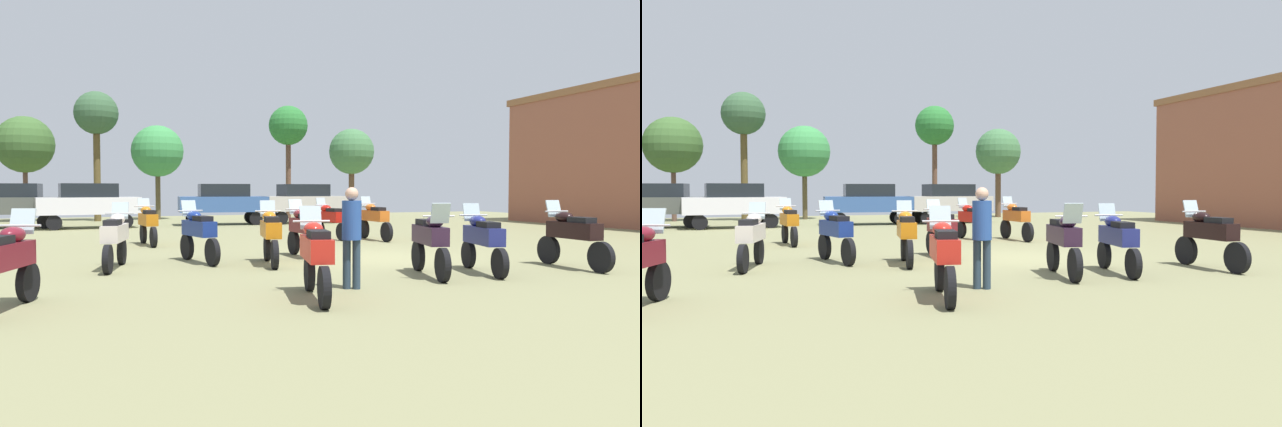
{
  "view_description": "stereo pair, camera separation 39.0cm",
  "coord_description": "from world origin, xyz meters",
  "views": [
    {
      "loc": [
        -6.63,
        -13.46,
        1.76
      ],
      "look_at": [
        0.97,
        6.49,
        0.88
      ],
      "focal_mm": 33.17,
      "sensor_mm": 36.0,
      "label": 1
    },
    {
      "loc": [
        -6.26,
        -13.6,
        1.76
      ],
      "look_at": [
        0.97,
        6.49,
        0.88
      ],
      "focal_mm": 33.17,
      "sensor_mm": 36.0,
      "label": 2
    }
  ],
  "objects": [
    {
      "name": "motorcycle_8",
      "position": [
        0.99,
        5.58,
        0.73
      ],
      "size": [
        0.71,
        2.05,
        1.44
      ],
      "rotation": [
        0.0,
        0.0,
        0.21
      ],
      "color": "black",
      "rests_on": "ground"
    },
    {
      "name": "tree_6",
      "position": [
        -3.24,
        21.67,
        3.93
      ],
      "size": [
        2.95,
        2.95,
        5.41
      ],
      "color": "brown",
      "rests_on": "ground"
    },
    {
      "name": "motorcycle_9",
      "position": [
        2.31,
        4.76,
        0.76
      ],
      "size": [
        0.62,
        2.31,
        1.49
      ],
      "rotation": [
        0.0,
        0.0,
        0.04
      ],
      "color": "black",
      "rests_on": "ground"
    },
    {
      "name": "car_2",
      "position": [
        -10.12,
        16.02,
        1.19
      ],
      "size": [
        4.42,
        2.1,
        2.0
      ],
      "rotation": [
        0.0,
        0.0,
        1.5
      ],
      "color": "black",
      "rests_on": "ground"
    },
    {
      "name": "car_3",
      "position": [
        -0.73,
        15.32,
        1.19
      ],
      "size": [
        4.41,
        2.08,
        2.0
      ],
      "rotation": [
        0.0,
        0.0,
        1.5
      ],
      "color": "black",
      "rests_on": "ground"
    },
    {
      "name": "motorcycle_5",
      "position": [
        0.89,
        -3.23,
        0.73
      ],
      "size": [
        0.78,
        2.2,
        1.44
      ],
      "rotation": [
        0.0,
        0.0,
        -0.24
      ],
      "color": "black",
      "rests_on": "ground"
    },
    {
      "name": "tree_2",
      "position": [
        -6.51,
        20.98,
        5.74
      ],
      "size": [
        2.32,
        2.32,
        7.05
      ],
      "color": "brown",
      "rests_on": "ground"
    },
    {
      "name": "person_1",
      "position": [
        -2.46,
        -4.08,
        1.06
      ],
      "size": [
        0.46,
        0.46,
        1.78
      ],
      "rotation": [
        0.0,
        0.0,
        2.66
      ],
      "color": "#263748",
      "rests_on": "ground"
    },
    {
      "name": "motorcycle_10",
      "position": [
        -1.66,
        0.74,
        0.74
      ],
      "size": [
        0.62,
        2.16,
        1.47
      ],
      "rotation": [
        0.0,
        0.0,
        0.04
      ],
      "color": "black",
      "rests_on": "ground"
    },
    {
      "name": "car_1",
      "position": [
        -6.91,
        14.77,
        1.19
      ],
      "size": [
        4.48,
        2.29,
        2.0
      ],
      "rotation": [
        0.0,
        0.0,
        1.69
      ],
      "color": "black",
      "rests_on": "ground"
    },
    {
      "name": "ground_plane",
      "position": [
        0.0,
        0.0,
        0.01
      ],
      "size": [
        44.0,
        52.0,
        0.02
      ],
      "color": "#7E7D54"
    },
    {
      "name": "tree_5",
      "position": [
        4.23,
        20.36,
        5.47
      ],
      "size": [
        2.34,
        2.34,
        6.73
      ],
      "color": "brown",
      "rests_on": "ground"
    },
    {
      "name": "motorcycle_6",
      "position": [
        -2.86,
        -0.36,
        0.74
      ],
      "size": [
        0.69,
        2.2,
        1.47
      ],
      "rotation": [
        0.0,
        0.0,
        -0.17
      ],
      "color": "black",
      "rests_on": "ground"
    },
    {
      "name": "tree_7",
      "position": [
        8.38,
        20.39,
        4.08
      ],
      "size": [
        2.83,
        2.83,
        5.51
      ],
      "color": "brown",
      "rests_on": "ground"
    },
    {
      "name": "motorcycle_1",
      "position": [
        -7.84,
        -4.08,
        0.73
      ],
      "size": [
        0.85,
        2.09,
        1.45
      ],
      "rotation": [
        0.0,
        0.0,
        -0.31
      ],
      "color": "black",
      "rests_on": "ground"
    },
    {
      "name": "motorcycle_2",
      "position": [
        -5.11,
        5.56,
        0.74
      ],
      "size": [
        0.63,
        2.19,
        1.46
      ],
      "rotation": [
        0.0,
        0.0,
        0.11
      ],
      "color": "black",
      "rests_on": "ground"
    },
    {
      "name": "motorcycle_3",
      "position": [
        -3.37,
        -4.74,
        0.74
      ],
      "size": [
        0.73,
        2.18,
        1.46
      ],
      "rotation": [
        0.0,
        0.0,
        -0.21
      ],
      "color": "black",
      "rests_on": "ground"
    },
    {
      "name": "motorcycle_4",
      "position": [
        3.2,
        -3.32,
        0.75
      ],
      "size": [
        0.62,
        2.26,
        1.49
      ],
      "rotation": [
        0.0,
        0.0,
        -0.04
      ],
      "color": "black",
      "rests_on": "ground"
    },
    {
      "name": "tree_3",
      "position": [
        -10.12,
        21.8,
        4.14
      ],
      "size": [
        3.03,
        3.03,
        5.65
      ],
      "color": "brown",
      "rests_on": "ground"
    },
    {
      "name": "car_5",
      "position": [
        3.4,
        15.28,
        1.19
      ],
      "size": [
        4.4,
        2.04,
        2.0
      ],
      "rotation": [
        0.0,
        0.0,
        1.63
      ],
      "color": "black",
      "rests_on": "ground"
    },
    {
      "name": "motorcycle_12",
      "position": [
        -6.23,
        0.12,
        0.73
      ],
      "size": [
        0.74,
        2.18,
        1.45
      ],
      "rotation": [
        0.0,
        0.0,
        -0.21
      ],
      "color": "black",
      "rests_on": "ground"
    },
    {
      "name": "motorcycle_13",
      "position": [
        -4.35,
        0.6,
        0.74
      ],
      "size": [
        0.75,
        2.16,
        1.47
      ],
      "rotation": [
        0.0,
        0.0,
        0.23
      ],
      "color": "black",
      "rests_on": "ground"
    },
    {
      "name": "motorcycle_11",
      "position": [
        -0.39,
        -3.27,
        0.75
      ],
      "size": [
        0.78,
        2.22,
        1.48
      ],
      "rotation": [
        0.0,
        0.0,
        2.9
      ],
      "color": "black",
      "rests_on": "ground"
    }
  ]
}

